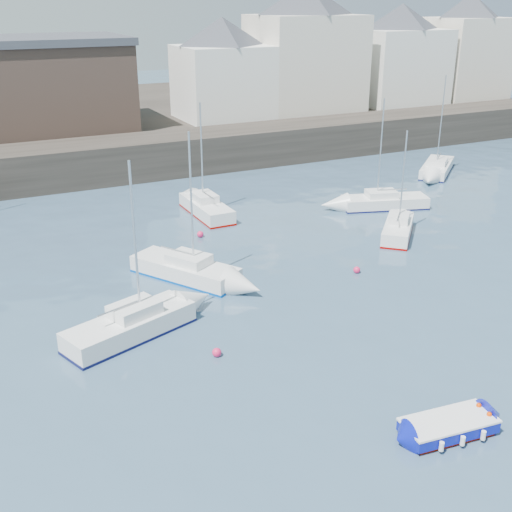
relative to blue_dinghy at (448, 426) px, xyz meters
name	(u,v)px	position (x,y,z in m)	size (l,w,h in m)	color
water	(406,412)	(-0.43, 1.60, -0.34)	(220.00, 220.00, 0.00)	#2D4760
quay_wall	(129,158)	(-0.43, 36.60, 1.16)	(90.00, 5.00, 3.00)	#28231E
land_strip	(82,122)	(-0.43, 54.60, 1.06)	(90.00, 32.00, 2.80)	#28231E
bldg_east_a	(306,47)	(19.57, 43.60, 8.47)	(13.36, 13.36, 11.80)	beige
bldg_east_b	(399,54)	(30.57, 43.10, 7.53)	(11.88, 11.88, 9.95)	white
bldg_east_c	(466,46)	(39.57, 43.10, 8.03)	(11.14, 11.14, 10.95)	beige
bldg_east_d	(223,68)	(10.57, 43.10, 7.03)	(11.14, 11.14, 8.95)	white
warehouse	(28,85)	(-6.43, 44.60, 6.28)	(16.40, 10.40, 7.60)	#3D2D26
blue_dinghy	(448,426)	(0.00, 0.00, 0.00)	(3.30, 1.85, 0.61)	#7E1301
sailboat_a	(131,325)	(-7.59, 11.06, 0.20)	(6.11, 3.72, 7.57)	white
sailboat_b	(186,269)	(-3.38, 15.78, 0.16)	(4.69, 6.05, 7.63)	white
sailboat_c	(398,228)	(10.30, 16.04, 0.15)	(4.39, 4.55, 6.31)	white
sailboat_d	(384,202)	(12.91, 20.92, 0.11)	(6.09, 3.50, 7.39)	white
sailboat_f	(206,207)	(1.41, 24.87, 0.17)	(1.85, 5.61, 7.27)	white
sailboat_g	(437,167)	(22.46, 26.69, 0.11)	(5.96, 5.57, 7.83)	white
buoy_near	(217,356)	(-4.94, 7.96, -0.34)	(0.38, 0.38, 0.38)	#EC2057
buoy_mid	(357,273)	(4.91, 12.48, -0.34)	(0.36, 0.36, 0.36)	#EC2057
buoy_far	(200,237)	(-0.51, 21.09, -0.34)	(0.40, 0.40, 0.40)	#EC2057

